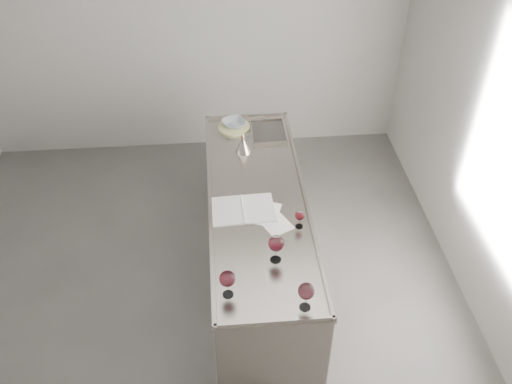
{
  "coord_description": "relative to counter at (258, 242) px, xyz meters",
  "views": [
    {
      "loc": [
        0.2,
        -3.06,
        3.79
      ],
      "look_at": [
        0.49,
        0.29,
        1.02
      ],
      "focal_mm": 40.0,
      "sensor_mm": 36.0,
      "label": 1
    }
  ],
  "objects": [
    {
      "name": "room_shell",
      "position": [
        -0.5,
        -0.3,
        0.93
      ],
      "size": [
        4.54,
        5.04,
        2.84
      ],
      "color": "#4D4A48",
      "rests_on": "ground"
    },
    {
      "name": "loose_paper_under",
      "position": [
        0.04,
        -0.17,
        0.47
      ],
      "size": [
        0.27,
        0.32,
        0.0
      ],
      "primitive_type": "cube",
      "rotation": [
        0.0,
        0.0,
        -0.35
      ],
      "color": "white",
      "rests_on": "counter"
    },
    {
      "name": "loose_paper_top",
      "position": [
        0.1,
        -0.27,
        0.47
      ],
      "size": [
        0.29,
        0.33,
        0.0
      ],
      "primitive_type": "cube",
      "rotation": [
        0.0,
        0.0,
        0.48
      ],
      "color": "white",
      "rests_on": "counter"
    },
    {
      "name": "counter",
      "position": [
        0.0,
        0.0,
        0.0
      ],
      "size": [
        0.77,
        2.42,
        0.97
      ],
      "color": "gray",
      "rests_on": "ground"
    },
    {
      "name": "wine_glass_middle",
      "position": [
        0.07,
        -0.65,
        0.62
      ],
      "size": [
        0.11,
        0.11,
        0.22
      ],
      "rotation": [
        0.0,
        0.0,
        0.02
      ],
      "color": "white",
      "rests_on": "counter"
    },
    {
      "name": "trivet",
      "position": [
        -0.13,
        1.03,
        0.48
      ],
      "size": [
        0.37,
        0.37,
        0.02
      ],
      "primitive_type": "cylinder",
      "rotation": [
        0.0,
        0.0,
        0.35
      ],
      "color": "#D3CF89",
      "rests_on": "counter"
    },
    {
      "name": "wine_funnel",
      "position": [
        -0.07,
        0.65,
        0.53
      ],
      "size": [
        0.14,
        0.14,
        0.2
      ],
      "rotation": [
        0.0,
        0.0,
        0.09
      ],
      "color": "#ACA59A",
      "rests_on": "counter"
    },
    {
      "name": "notebook",
      "position": [
        -0.12,
        -0.12,
        0.47
      ],
      "size": [
        0.49,
        0.35,
        0.02
      ],
      "rotation": [
        0.0,
        0.0,
        0.04
      ],
      "color": "silver",
      "rests_on": "counter"
    },
    {
      "name": "wine_glass_right",
      "position": [
        0.2,
        -1.08,
        0.62
      ],
      "size": [
        0.11,
        0.11,
        0.21
      ],
      "rotation": [
        0.0,
        0.0,
        0.13
      ],
      "color": "white",
      "rests_on": "counter"
    },
    {
      "name": "ceramic_bowl",
      "position": [
        -0.13,
        1.03,
        0.51
      ],
      "size": [
        0.26,
        0.26,
        0.05
      ],
      "primitive_type": "imported",
      "rotation": [
        0.0,
        0.0,
        0.33
      ],
      "color": "gray",
      "rests_on": "trivet"
    },
    {
      "name": "wine_glass_left",
      "position": [
        -0.28,
        -0.94,
        0.61
      ],
      "size": [
        0.1,
        0.1,
        0.2
      ],
      "rotation": [
        0.0,
        0.0,
        -0.25
      ],
      "color": "white",
      "rests_on": "counter"
    },
    {
      "name": "wine_glass_small",
      "position": [
        0.27,
        -0.33,
        0.57
      ],
      "size": [
        0.07,
        0.07,
        0.15
      ],
      "rotation": [
        0.0,
        0.0,
        0.28
      ],
      "color": "white",
      "rests_on": "counter"
    }
  ]
}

